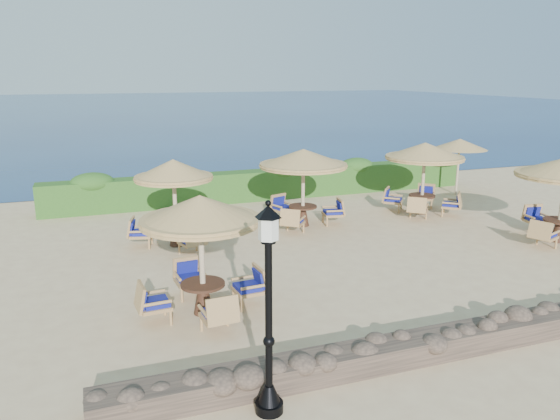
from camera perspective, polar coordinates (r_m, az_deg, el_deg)
The scene contains 10 objects.
ground at distance 16.45m, azimuth 7.14°, elevation -4.08°, with size 120.00×120.00×0.00m, color #DABB8A.
sea at distance 84.34m, azimuth -15.17°, elevation 10.24°, with size 160.00×160.00×0.00m, color navy.
hedge at distance 22.73m, azimuth -1.02°, elevation 2.71°, with size 18.00×0.90×1.20m, color #234D18.
stone_wall at distance 11.60m, azimuth 21.40°, elevation -11.88°, with size 15.00×0.65×0.44m, color brown.
lamp_post at distance 8.28m, azimuth -1.18°, elevation -11.40°, with size 0.44×0.44×3.31m.
extra_parasol at distance 24.44m, azimuth 18.27°, elevation 6.54°, with size 2.30×2.30×2.41m.
cafe_set_0 at distance 11.66m, azimuth -8.25°, elevation -2.74°, with size 2.85×2.85×2.65m.
cafe_set_2 at distance 16.50m, azimuth -10.99°, elevation 2.25°, with size 2.68×2.68×2.65m.
cafe_set_3 at distance 18.36m, azimuth 2.45°, elevation 4.23°, with size 2.99×2.99×2.65m.
cafe_set_4 at distance 20.72m, azimuth 14.82°, elevation 4.60°, with size 2.88×2.88×2.65m.
Camera 1 is at (-7.18, -13.88, 5.13)m, focal length 35.00 mm.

